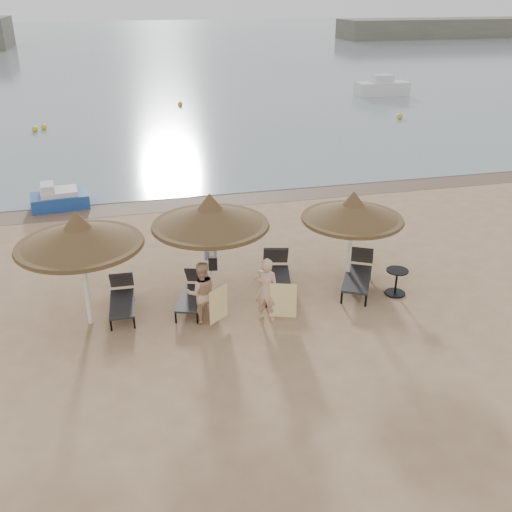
{
  "coord_description": "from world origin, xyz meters",
  "views": [
    {
      "loc": [
        -2.19,
        -11.38,
        7.49
      ],
      "look_at": [
        0.92,
        1.2,
        1.4
      ],
      "focal_mm": 40.0,
      "sensor_mm": 36.0,
      "label": 1
    }
  ],
  "objects_px": {
    "palapa_center": "(210,216)",
    "person_left": "(201,288)",
    "pedal_boat": "(59,198)",
    "palapa_right": "(353,211)",
    "side_table": "(396,283)",
    "lounger_far_right": "(358,272)",
    "lounger_far_left": "(122,297)",
    "lounger_near_left": "(193,292)",
    "person_right": "(267,285)",
    "lounger_near_right": "(277,273)",
    "palapa_left": "(79,236)"
  },
  "relations": [
    {
      "from": "lounger_near_right",
      "to": "side_table",
      "type": "bearing_deg",
      "value": -8.21
    },
    {
      "from": "lounger_far_left",
      "to": "lounger_near_left",
      "type": "height_order",
      "value": "lounger_far_left"
    },
    {
      "from": "lounger_far_left",
      "to": "palapa_center",
      "type": "bearing_deg",
      "value": 1.99
    },
    {
      "from": "pedal_boat",
      "to": "person_left",
      "type": "bearing_deg",
      "value": -73.48
    },
    {
      "from": "person_right",
      "to": "palapa_right",
      "type": "bearing_deg",
      "value": -121.02
    },
    {
      "from": "palapa_center",
      "to": "lounger_far_left",
      "type": "xyz_separation_m",
      "value": [
        -2.34,
        0.01,
        -1.99
      ]
    },
    {
      "from": "side_table",
      "to": "palapa_center",
      "type": "bearing_deg",
      "value": 169.27
    },
    {
      "from": "person_right",
      "to": "person_left",
      "type": "bearing_deg",
      "value": 20.67
    },
    {
      "from": "palapa_right",
      "to": "side_table",
      "type": "bearing_deg",
      "value": -39.94
    },
    {
      "from": "person_right",
      "to": "pedal_boat",
      "type": "height_order",
      "value": "person_right"
    },
    {
      "from": "palapa_left",
      "to": "palapa_center",
      "type": "relative_size",
      "value": 1.0
    },
    {
      "from": "palapa_left",
      "to": "person_right",
      "type": "relative_size",
      "value": 1.51
    },
    {
      "from": "palapa_right",
      "to": "lounger_near_left",
      "type": "distance_m",
      "value": 4.69
    },
    {
      "from": "lounger_far_right",
      "to": "pedal_boat",
      "type": "xyz_separation_m",
      "value": [
        -8.41,
        8.51,
        -0.06
      ]
    },
    {
      "from": "palapa_left",
      "to": "person_left",
      "type": "xyz_separation_m",
      "value": [
        2.7,
        -0.58,
        -1.41
      ]
    },
    {
      "from": "palapa_center",
      "to": "lounger_near_left",
      "type": "height_order",
      "value": "palapa_center"
    },
    {
      "from": "palapa_left",
      "to": "lounger_near_right",
      "type": "height_order",
      "value": "palapa_left"
    },
    {
      "from": "person_left",
      "to": "person_right",
      "type": "xyz_separation_m",
      "value": [
        1.54,
        -0.33,
        0.05
      ]
    },
    {
      "from": "palapa_right",
      "to": "lounger_near_right",
      "type": "height_order",
      "value": "palapa_right"
    },
    {
      "from": "palapa_left",
      "to": "person_right",
      "type": "height_order",
      "value": "palapa_left"
    },
    {
      "from": "lounger_far_left",
      "to": "lounger_near_left",
      "type": "distance_m",
      "value": 1.81
    },
    {
      "from": "side_table",
      "to": "palapa_right",
      "type": "bearing_deg",
      "value": 140.06
    },
    {
      "from": "lounger_far_left",
      "to": "person_left",
      "type": "xyz_separation_m",
      "value": [
        1.9,
        -1.04,
        0.56
      ]
    },
    {
      "from": "lounger_near_left",
      "to": "lounger_far_right",
      "type": "xyz_separation_m",
      "value": [
        4.56,
        -0.08,
        0.06
      ]
    },
    {
      "from": "person_right",
      "to": "lounger_far_left",
      "type": "bearing_deg",
      "value": 11.1
    },
    {
      "from": "person_right",
      "to": "lounger_far_right",
      "type": "bearing_deg",
      "value": -125.62
    },
    {
      "from": "palapa_left",
      "to": "lounger_far_left",
      "type": "bearing_deg",
      "value": 30.29
    },
    {
      "from": "lounger_far_left",
      "to": "lounger_near_right",
      "type": "bearing_deg",
      "value": 5.64
    },
    {
      "from": "pedal_boat",
      "to": "palapa_center",
      "type": "bearing_deg",
      "value": -68.52
    },
    {
      "from": "palapa_center",
      "to": "lounger_far_right",
      "type": "bearing_deg",
      "value": -3.12
    },
    {
      "from": "side_table",
      "to": "palapa_left",
      "type": "bearing_deg",
      "value": 176.72
    },
    {
      "from": "pedal_boat",
      "to": "lounger_far_right",
      "type": "bearing_deg",
      "value": -51.75
    },
    {
      "from": "palapa_center",
      "to": "person_left",
      "type": "xyz_separation_m",
      "value": [
        -0.44,
        -1.03,
        -1.42
      ]
    },
    {
      "from": "palapa_right",
      "to": "lounger_far_right",
      "type": "relative_size",
      "value": 1.27
    },
    {
      "from": "palapa_center",
      "to": "lounger_far_right",
      "type": "xyz_separation_m",
      "value": [
        4.02,
        -0.22,
        -1.93
      ]
    },
    {
      "from": "lounger_far_left",
      "to": "lounger_near_right",
      "type": "xyz_separation_m",
      "value": [
        4.17,
        0.25,
        0.06
      ]
    },
    {
      "from": "lounger_near_right",
      "to": "person_left",
      "type": "distance_m",
      "value": 2.66
    },
    {
      "from": "person_right",
      "to": "pedal_boat",
      "type": "distance_m",
      "value": 11.13
    },
    {
      "from": "lounger_far_left",
      "to": "side_table",
      "type": "height_order",
      "value": "lounger_far_left"
    },
    {
      "from": "lounger_near_right",
      "to": "palapa_left",
      "type": "bearing_deg",
      "value": -158.63
    },
    {
      "from": "lounger_near_left",
      "to": "pedal_boat",
      "type": "relative_size",
      "value": 0.87
    },
    {
      "from": "lounger_near_right",
      "to": "person_right",
      "type": "distance_m",
      "value": 1.87
    },
    {
      "from": "palapa_center",
      "to": "lounger_far_right",
      "type": "height_order",
      "value": "palapa_center"
    },
    {
      "from": "palapa_right",
      "to": "side_table",
      "type": "distance_m",
      "value": 2.27
    },
    {
      "from": "palapa_right",
      "to": "person_left",
      "type": "distance_m",
      "value": 4.52
    },
    {
      "from": "lounger_far_right",
      "to": "pedal_boat",
      "type": "distance_m",
      "value": 11.97
    },
    {
      "from": "palapa_right",
      "to": "person_left",
      "type": "height_order",
      "value": "palapa_right"
    },
    {
      "from": "lounger_near_right",
      "to": "lounger_far_right",
      "type": "xyz_separation_m",
      "value": [
        2.2,
        -0.48,
        -0.0
      ]
    },
    {
      "from": "side_table",
      "to": "lounger_near_left",
      "type": "bearing_deg",
      "value": 171.8
    },
    {
      "from": "lounger_near_right",
      "to": "palapa_right",
      "type": "bearing_deg",
      "value": 4.21
    }
  ]
}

